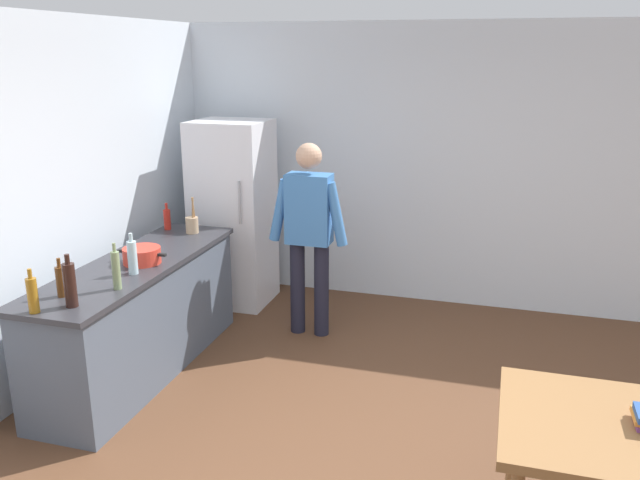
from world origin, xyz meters
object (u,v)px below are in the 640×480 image
Objects in this scene: bottle_sauce_red at (167,219)px; bottle_wine_dark at (70,284)px; bottle_vinegar_tall at (116,270)px; bottle_beer_brown at (61,281)px; bottle_oil_amber at (33,295)px; cooking_pot at (142,255)px; utensil_jar at (192,224)px; bottle_water_clear at (132,257)px; person at (309,227)px; refrigerator at (233,214)px.

bottle_wine_dark is at bearing -79.45° from bottle_sauce_red.
bottle_vinegar_tall is at bearing -73.37° from bottle_sauce_red.
bottle_oil_amber is at bearing -87.31° from bottle_beer_brown.
cooking_pot is 1.25× the size of utensil_jar.
bottle_water_clear is 0.56m from bottle_beer_brown.
person reaches higher than bottle_wine_dark.
refrigerator is 1.10m from person.
cooking_pot is 1.25× the size of bottle_vinegar_tall.
bottle_vinegar_tall is at bearing 74.46° from bottle_wine_dark.
cooking_pot is at bearing 83.44° from bottle_oil_amber.
cooking_pot is (-0.03, -1.60, 0.06)m from refrigerator.
person is at bearing -30.23° from refrigerator.
bottle_beer_brown is at bearing -111.03° from bottle_water_clear.
refrigerator is 2.36m from bottle_beer_brown.
bottle_vinegar_tall is (0.25, 0.50, 0.02)m from bottle_oil_amber.
bottle_oil_amber is 0.82× the size of bottle_wine_dark.
refrigerator is 0.78m from bottle_sauce_red.
bottle_wine_dark reaches higher than cooking_pot.
utensil_jar is 1.74m from bottle_wine_dark.
bottle_vinegar_tall is at bearing 39.50° from bottle_beer_brown.
utensil_jar is 1.40m from bottle_vinegar_tall.
bottle_beer_brown is at bearing 143.17° from bottle_wine_dark.
utensil_jar is 1.14× the size of bottle_oil_amber.
bottle_oil_amber is 0.82m from bottle_water_clear.
bottle_oil_amber is 0.88× the size of bottle_vinegar_tall.
cooking_pot is at bearing -88.18° from utensil_jar.
utensil_jar reaches higher than bottle_oil_amber.
utensil_jar is (-1.01, -0.19, 0.00)m from person.
bottle_oil_amber is at bearing -136.61° from bottle_wine_dark.
bottle_wine_dark is (0.01, -2.48, 0.15)m from refrigerator.
utensil_jar is 1.33× the size of bottle_sauce_red.
bottle_beer_brown is at bearing -140.50° from bottle_vinegar_tall.
bottle_sauce_red is (-0.43, 1.43, -0.04)m from bottle_vinegar_tall.
bottle_wine_dark is at bearing -87.81° from utensil_jar.
bottle_oil_amber is 0.56m from bottle_vinegar_tall.
cooking_pot is 1.18× the size of bottle_wine_dark.
refrigerator is 2.14m from bottle_vinegar_tall.
refrigerator is 0.75m from utensil_jar.
bottle_wine_dark is (-0.94, -1.93, 0.07)m from person.
bottle_wine_dark is (0.17, -0.13, 0.04)m from bottle_beer_brown.
refrigerator is at bearing 149.77° from person.
bottle_water_clear is (0.10, -1.09, 0.05)m from utensil_jar.
bottle_sauce_red is at bearing 95.58° from bottle_beer_brown.
bottle_sauce_red is at bearing 107.98° from cooking_pot.
refrigerator reaches higher than bottle_vinegar_tall.
bottle_water_clear is at bearing 87.35° from bottle_wine_dark.
refrigerator is 5.62× the size of utensil_jar.
bottle_vinegar_tall is (-0.85, -1.58, 0.06)m from person.
utensil_jar reaches higher than cooking_pot.
utensil_jar is 1.89m from bottle_oil_amber.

